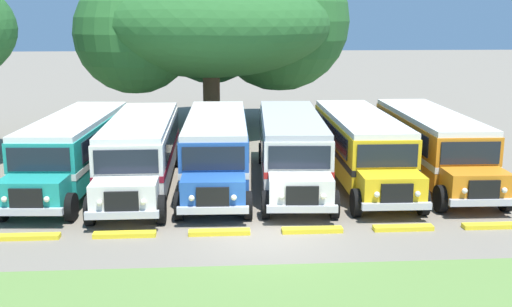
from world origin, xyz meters
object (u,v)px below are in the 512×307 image
at_px(parked_bus_slot_2, 216,146).
at_px(parked_bus_slot_3, 291,145).
at_px(parked_bus_slot_0, 75,147).
at_px(parked_bus_slot_5, 431,142).
at_px(parked_bus_slot_4, 361,144).
at_px(broad_shade_tree, 220,26).
at_px(parked_bus_slot_1, 141,149).

relative_size(parked_bus_slot_2, parked_bus_slot_3, 1.00).
relative_size(parked_bus_slot_0, parked_bus_slot_3, 1.00).
bearing_deg(parked_bus_slot_5, parked_bus_slot_2, -87.34).
xyz_separation_m(parked_bus_slot_4, broad_shade_tree, (-5.80, 13.24, 4.77)).
bearing_deg(broad_shade_tree, parked_bus_slot_3, -78.10).
bearing_deg(broad_shade_tree, parked_bus_slot_0, -115.81).
bearing_deg(broad_shade_tree, parked_bus_slot_5, -55.39).
bearing_deg(broad_shade_tree, parked_bus_slot_2, -91.59).
xyz_separation_m(parked_bus_slot_3, parked_bus_slot_5, (6.17, 0.31, 0.00)).
bearing_deg(parked_bus_slot_1, parked_bus_slot_2, 95.58).
height_order(parked_bus_slot_3, parked_bus_slot_4, same).
bearing_deg(parked_bus_slot_0, parked_bus_slot_3, 91.87).
relative_size(parked_bus_slot_2, parked_bus_slot_5, 1.00).
xyz_separation_m(parked_bus_slot_0, parked_bus_slot_4, (12.09, -0.24, 0.00)).
height_order(parked_bus_slot_3, broad_shade_tree, broad_shade_tree).
bearing_deg(parked_bus_slot_3, parked_bus_slot_2, -87.95).
xyz_separation_m(parked_bus_slot_2, parked_bus_slot_4, (6.17, 0.00, 0.00)).
height_order(parked_bus_slot_3, parked_bus_slot_5, same).
bearing_deg(parked_bus_slot_3, parked_bus_slot_4, 94.88).
bearing_deg(parked_bus_slot_1, parked_bus_slot_5, 92.50).
bearing_deg(parked_bus_slot_1, parked_bus_slot_4, 91.89).
relative_size(parked_bus_slot_1, parked_bus_slot_5, 1.00).
bearing_deg(broad_shade_tree, parked_bus_slot_1, -104.40).
xyz_separation_m(parked_bus_slot_0, parked_bus_slot_1, (2.81, -0.55, 0.00)).
xyz_separation_m(parked_bus_slot_1, parked_bus_slot_4, (9.28, 0.30, 0.00)).
xyz_separation_m(parked_bus_slot_1, parked_bus_slot_5, (12.45, 0.54, 0.00)).
height_order(parked_bus_slot_2, broad_shade_tree, broad_shade_tree).
distance_m(parked_bus_slot_0, broad_shade_tree, 15.20).
relative_size(parked_bus_slot_0, parked_bus_slot_2, 1.01).
relative_size(parked_bus_slot_0, broad_shade_tree, 0.66).
bearing_deg(parked_bus_slot_5, parked_bus_slot_4, -84.54).
relative_size(parked_bus_slot_3, parked_bus_slot_4, 1.01).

